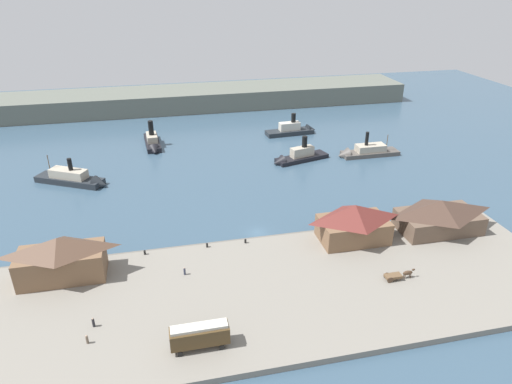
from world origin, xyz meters
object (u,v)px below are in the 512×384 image
Objects in this scene: pedestrian_by_tram at (93,323)px; mooring_post_west at (145,253)px; pedestrian_walking_east at (185,271)px; ferry_moored_east at (76,179)px; ferry_near_quay at (363,152)px; ferry_outer_harbor at (153,142)px; pedestrian_standing_center at (87,339)px; ferry_shed_customs_shed at (440,215)px; ferry_mid_harbor at (296,157)px; ferry_approaching_west at (295,130)px; mooring_post_center_west at (207,245)px; mooring_post_center_east at (245,241)px; ferry_shed_east_terminal at (354,222)px; street_tram at (200,335)px; ferry_shed_central_terminal at (61,258)px; horse_cart at (398,275)px.

mooring_post_west is at bearing 67.34° from pedestrian_by_tram.
ferry_moored_east reaches higher than pedestrian_walking_east.
ferry_near_quay is 70.15m from ferry_outer_harbor.
pedestrian_standing_center is 92.52m from ferry_outer_harbor.
ferry_outer_harbor is (21.57, 25.95, 0.04)m from ferry_moored_east.
ferry_shed_customs_shed reaches higher than ferry_mid_harbor.
ferry_approaching_west reaches higher than pedestrian_standing_center.
mooring_post_center_west is 0.05× the size of ferry_mid_harbor.
pedestrian_walking_east is 57.34m from ferry_moored_east.
pedestrian_walking_east is at bearing -121.89° from mooring_post_center_west.
pedestrian_by_tram reaches higher than pedestrian_walking_east.
mooring_post_center_east is (13.66, 8.53, -0.30)m from pedestrian_walking_east.
ferry_outer_harbor is (-18.21, 68.46, -0.10)m from mooring_post_center_east.
ferry_approaching_west is (62.90, 94.41, -0.48)m from pedestrian_standing_center.
ferry_shed_east_terminal is 54.91m from pedestrian_by_tram.
ferry_approaching_west is at bearing 119.89° from ferry_near_quay.
ferry_shed_customs_shed reaches higher than ferry_near_quay.
ferry_near_quay reaches higher than pedestrian_standing_center.
mooring_post_center_west is at bearing 80.74° from street_tram.
pedestrian_by_tram is 110.04m from ferry_approaching_west.
ferry_near_quay is at bearing 84.72° from ferry_shed_customs_shed.
pedestrian_standing_center is at bearing -123.67° from ferry_approaching_west.
ferry_moored_east is (-62.79, 46.15, -3.96)m from ferry_shed_east_terminal.
pedestrian_by_tram reaches higher than mooring_post_center_east.
ferry_shed_east_terminal is 49.16m from ferry_mid_harbor.
ferry_moored_east is at bearing -177.56° from ferry_mid_harbor.
pedestrian_walking_east is 77.13m from ferry_outer_harbor.
pedestrian_by_tram is 1.97× the size of mooring_post_center_east.
ferry_approaching_west is at bearing 82.49° from ferry_shed_east_terminal.
pedestrian_walking_east is 0.09× the size of ferry_approaching_west.
ferry_outer_harbor is (-66.10, 23.48, 0.27)m from ferry_near_quay.
mooring_post_center_east is 0.05× the size of ferry_outer_harbor.
pedestrian_standing_center is (-73.40, -19.32, -3.00)m from ferry_shed_customs_shed.
pedestrian_walking_east is at bearing 35.08° from pedestrian_by_tram.
pedestrian_by_tram is at bearing -146.33° from mooring_post_center_east.
ferry_shed_central_terminal is 0.75× the size of ferry_moored_east.
ferry_shed_central_terminal is 1.75× the size of street_tram.
ferry_shed_central_terminal is at bearing -132.48° from ferry_approaching_west.
street_tram is 0.45× the size of ferry_near_quay.
ferry_moored_east is at bearing 150.79° from ferry_shed_customs_shed.
ferry_mid_harbor reaches higher than street_tram.
ferry_shed_customs_shed is at bearing 39.96° from horse_cart.
ferry_shed_central_terminal reaches higher than mooring_post_center_east.
mooring_post_center_east is (30.03, 23.30, -0.30)m from pedestrian_standing_center.
pedestrian_standing_center is at bearing -97.34° from ferry_outer_harbor.
mooring_post_west is at bearing -135.92° from ferry_mid_harbor.
ferry_shed_central_terminal is 9.74× the size of pedestrian_walking_east.
ferry_shed_central_terminal is at bearing 107.81° from pedestrian_standing_center.
pedestrian_by_tram is (0.61, 3.70, 0.06)m from pedestrian_standing_center.
ferry_shed_central_terminal reaches higher than horse_cart.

